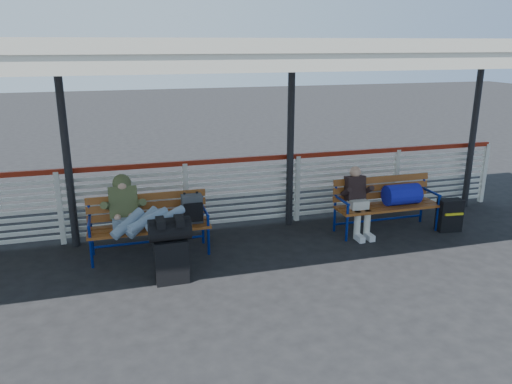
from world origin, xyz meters
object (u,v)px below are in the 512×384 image
object	(u,v)px
bench_right	(394,197)
traveler_man	(140,216)
companion_person	(358,200)
luggage_stack	(171,248)
suitcase_side	(449,215)
bench_left	(161,216)

from	to	relation	value
bench_right	traveler_man	xyz separation A→B (m)	(-4.24, -0.22, 0.14)
bench_right	companion_person	distance (m)	0.68
luggage_stack	suitcase_side	xyz separation A→B (m)	(4.81, 0.61, -0.22)
luggage_stack	traveler_man	distance (m)	0.80
bench_right	companion_person	world-z (taller)	companion_person
companion_person	suitcase_side	size ratio (longest dim) A/B	2.05
bench_right	luggage_stack	bearing A→B (deg)	-166.84
traveler_man	bench_left	bearing A→B (deg)	46.89
bench_right	traveler_man	distance (m)	4.25
luggage_stack	suitcase_side	world-z (taller)	luggage_stack
luggage_stack	traveler_man	xyz separation A→B (m)	(-0.35, 0.69, 0.24)
luggage_stack	traveler_man	size ratio (longest dim) A/B	0.56
companion_person	suitcase_side	world-z (taller)	companion_person
bench_right	companion_person	bearing A→B (deg)	-179.59
traveler_man	suitcase_side	distance (m)	5.18
bench_left	bench_right	world-z (taller)	same
bench_right	traveler_man	size ratio (longest dim) A/B	1.10
luggage_stack	companion_person	size ratio (longest dim) A/B	0.80
bench_left	traveler_man	bearing A→B (deg)	-133.11
traveler_man	companion_person	world-z (taller)	traveler_man
bench_left	traveler_man	xyz separation A→B (m)	(-0.33, -0.35, 0.15)
luggage_stack	bench_left	world-z (taller)	bench_left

